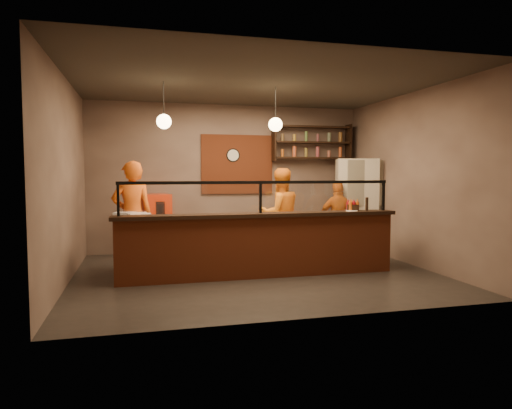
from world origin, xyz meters
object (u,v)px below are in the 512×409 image
object	(u,v)px
wall_clock	(233,155)
cook_left	(132,216)
cook_right	(338,219)
red_cooler	(155,225)
pepper_mill	(367,204)
cook_mid	(280,214)
fridge	(356,206)
pizza_dough	(252,219)
condiment_caddy	(353,208)

from	to	relation	value
wall_clock	cook_left	bearing A→B (deg)	-142.67
cook_left	cook_right	size ratio (longest dim) A/B	1.25
red_cooler	pepper_mill	bearing A→B (deg)	-56.32
red_cooler	pepper_mill	world-z (taller)	pepper_mill
cook_mid	fridge	world-z (taller)	fridge
cook_left	pepper_mill	world-z (taller)	cook_left
red_cooler	pizza_dough	distance (m)	2.46
cook_right	pepper_mill	bearing A→B (deg)	88.48
cook_left	cook_mid	world-z (taller)	cook_left
fridge	pizza_dough	size ratio (longest dim) A/B	4.50
cook_right	condiment_caddy	size ratio (longest dim) A/B	7.82
wall_clock	pizza_dough	world-z (taller)	wall_clock
cook_mid	red_cooler	world-z (taller)	cook_mid
fridge	pizza_dough	distance (m)	2.85
wall_clock	cook_right	distance (m)	2.69
condiment_caddy	fridge	bearing A→B (deg)	61.63
red_cooler	wall_clock	bearing A→B (deg)	-11.57
cook_right	condiment_caddy	distance (m)	1.52
cook_mid	pepper_mill	bearing A→B (deg)	124.46
cook_left	red_cooler	world-z (taller)	cook_left
cook_left	pizza_dough	xyz separation A→B (m)	(2.05, -0.51, -0.06)
pizza_dough	pepper_mill	bearing A→B (deg)	-17.14
pizza_dough	pepper_mill	distance (m)	2.02
fridge	wall_clock	bearing A→B (deg)	178.16
pizza_dough	pepper_mill	xyz separation A→B (m)	(1.91, -0.59, 0.27)
cook_mid	fridge	distance (m)	1.89
red_cooler	pizza_dough	world-z (taller)	red_cooler
cook_right	pepper_mill	world-z (taller)	cook_right
pizza_dough	cook_mid	bearing A→B (deg)	45.01
cook_right	red_cooler	world-z (taller)	cook_right
red_cooler	cook_right	bearing A→B (deg)	-36.81
cook_mid	pizza_dough	bearing A→B (deg)	38.62
wall_clock	pepper_mill	xyz separation A→B (m)	(1.82, -2.73, -0.93)
wall_clock	condiment_caddy	size ratio (longest dim) A/B	1.53
red_cooler	condiment_caddy	size ratio (longest dim) A/B	6.48
cook_mid	fridge	bearing A→B (deg)	-173.66
cook_mid	red_cooler	size ratio (longest dim) A/B	1.41
cook_mid	cook_right	xyz separation A→B (m)	(1.29, 0.10, -0.13)
cook_left	fridge	bearing A→B (deg)	-178.54
fridge	pepper_mill	bearing A→B (deg)	-91.67
pizza_dough	condiment_caddy	xyz separation A→B (m)	(1.65, -0.58, 0.21)
red_cooler	pizza_dough	size ratio (longest dim) A/B	2.86
cook_mid	condiment_caddy	xyz separation A→B (m)	(0.90, -1.33, 0.21)
cook_left	fridge	size ratio (longest dim) A/B	0.96
cook_left	pizza_dough	size ratio (longest dim) A/B	4.31
wall_clock	pepper_mill	world-z (taller)	wall_clock
cook_left	cook_mid	bearing A→B (deg)	178.33
cook_left	wall_clock	bearing A→B (deg)	-149.26
red_cooler	condiment_caddy	xyz separation A→B (m)	(3.27, -2.41, 0.48)
cook_right	fridge	distance (m)	0.68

